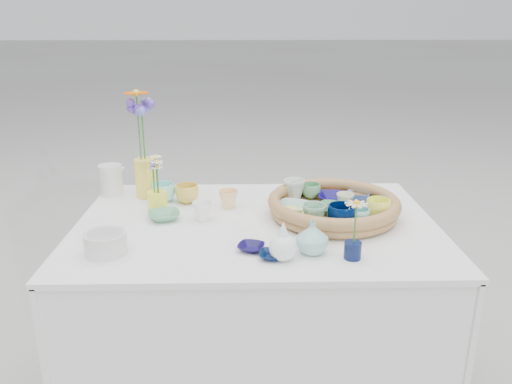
{
  "coord_description": "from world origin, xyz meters",
  "views": [
    {
      "loc": [
        -0.03,
        -1.63,
        1.44
      ],
      "look_at": [
        0.0,
        0.02,
        0.87
      ],
      "focal_mm": 35.0,
      "sensor_mm": 36.0,
      "label": 1
    }
  ],
  "objects": [
    {
      "name": "wicker_tray",
      "position": [
        0.28,
        0.05,
        0.8
      ],
      "size": [
        0.47,
        0.47,
        0.08
      ],
      "primitive_type": null,
      "color": "brown",
      "rests_on": "display_table"
    },
    {
      "name": "tray_ceramic_0",
      "position": [
        0.3,
        0.15,
        0.8
      ],
      "size": [
        0.14,
        0.14,
        0.03
      ],
      "primitive_type": "imported",
      "rotation": [
        0.0,
        0.0,
        -0.15
      ],
      "color": "#0E0657",
      "rests_on": "wicker_tray"
    },
    {
      "name": "tray_ceramic_1",
      "position": [
        0.38,
        0.08,
        0.8
      ],
      "size": [
        0.12,
        0.12,
        0.03
      ],
      "primitive_type": "imported",
      "rotation": [
        0.0,
        0.0,
        -0.01
      ],
      "color": "#0B1E46",
      "rests_on": "wicker_tray"
    },
    {
      "name": "tray_ceramic_2",
      "position": [
        0.42,
        -0.02,
        0.82
      ],
      "size": [
        0.12,
        0.12,
        0.07
      ],
      "primitive_type": "imported",
      "rotation": [
        0.0,
        0.0,
        -0.39
      ],
      "color": "#F8FF53",
      "rests_on": "wicker_tray"
    },
    {
      "name": "tray_ceramic_3",
      "position": [
        0.28,
        0.03,
        0.8
      ],
      "size": [
        0.16,
        0.16,
        0.03
      ],
      "primitive_type": "imported",
      "rotation": [
        0.0,
        0.0,
        -0.37
      ],
      "color": "#377048",
      "rests_on": "wicker_tray"
    },
    {
      "name": "tray_ceramic_4",
      "position": [
        0.19,
        -0.08,
        0.82
      ],
      "size": [
        0.09,
        0.09,
        0.08
      ],
      "primitive_type": "imported",
      "rotation": [
        0.0,
        0.0,
        0.09
      ],
      "color": "#78AD8D",
      "rests_on": "wicker_tray"
    },
    {
      "name": "tray_ceramic_5",
      "position": [
        0.14,
        0.05,
        0.8
      ],
      "size": [
        0.16,
        0.16,
        0.03
      ],
      "primitive_type": "imported",
      "rotation": [
        0.0,
        0.0,
        -0.41
      ],
      "color": "#91C0AC",
      "rests_on": "wicker_tray"
    },
    {
      "name": "tray_ceramic_6",
      "position": [
        0.15,
        0.19,
        0.82
      ],
      "size": [
        0.1,
        0.1,
        0.08
      ],
      "primitive_type": "imported",
      "rotation": [
        0.0,
        0.0,
        -0.23
      ],
      "color": "silver",
      "rests_on": "wicker_tray"
    },
    {
      "name": "tray_ceramic_7",
      "position": [
        0.33,
        0.08,
        0.81
      ],
      "size": [
        0.07,
        0.07,
        0.06
      ],
      "primitive_type": "imported",
      "rotation": [
        0.0,
        0.0,
        0.11
      ],
      "color": "beige",
      "rests_on": "wicker_tray"
    },
    {
      "name": "tray_ceramic_8",
      "position": [
        0.4,
        0.18,
        0.8
      ],
      "size": [
        0.1,
        0.1,
        0.03
      ],
      "primitive_type": "imported",
      "rotation": [
        0.0,
        0.0,
        -0.16
      ],
      "color": "#799BD5",
      "rests_on": "wicker_tray"
    },
    {
      "name": "tray_ceramic_9",
      "position": [
        0.28,
        -0.09,
        0.82
      ],
      "size": [
        0.1,
        0.1,
        0.08
      ],
      "primitive_type": "imported",
      "rotation": [
        0.0,
        0.0,
        0.06
      ],
      "color": "#00113F",
      "rests_on": "wicker_tray"
    },
    {
      "name": "tray_ceramic_10",
      "position": [
        0.11,
        -0.01,
        0.8
      ],
      "size": [
        0.14,
        0.14,
        0.03
      ],
      "primitive_type": "imported",
      "rotation": [
        0.0,
        0.0,
        0.33
      ],
      "color": "#EAE268",
      "rests_on": "wicker_tray"
    },
    {
      "name": "tray_ceramic_11",
      "position": [
        0.34,
        -0.08,
        0.81
      ],
      "size": [
        0.1,
        0.1,
        0.06
      ],
      "primitive_type": "imported",
      "rotation": [
        0.0,
        0.0,
        -0.34
      ],
      "color": "#86D7CB",
      "rests_on": "wicker_tray"
    },
    {
      "name": "tray_ceramic_12",
      "position": [
        0.22,
        0.2,
        0.81
      ],
      "size": [
        0.08,
        0.08,
        0.06
      ],
      "primitive_type": "imported",
      "rotation": [
        0.0,
        0.0,
        0.05
      ],
      "color": "#61A571",
      "rests_on": "wicker_tray"
    },
    {
      "name": "loose_ceramic_0",
      "position": [
        -0.26,
        0.21,
        0.8
      ],
      "size": [
        0.09,
        0.09,
        0.07
      ],
      "primitive_type": "imported",
      "rotation": [
        0.0,
        0.0,
        0.02
      ],
      "color": "gold",
      "rests_on": "display_table"
    },
    {
      "name": "loose_ceramic_1",
      "position": [
        -0.1,
        0.15,
        0.8
      ],
      "size": [
        0.07,
        0.07,
        0.07
      ],
      "primitive_type": "imported",
      "rotation": [
        0.0,
        0.0,
        0.02
      ],
      "color": "#FFCA84",
      "rests_on": "display_table"
    },
    {
      "name": "loose_ceramic_2",
      "position": [
        -0.33,
        0.03,
        0.78
      ],
      "size": [
        0.14,
        0.14,
        0.03
      ],
      "primitive_type": "imported",
      "rotation": [
        0.0,
        0.0,
        0.28
      ],
      "color": "#579A71",
      "rests_on": "display_table"
    },
    {
      "name": "loose_ceramic_3",
      "position": [
        -0.19,
        0.03,
        0.8
      ],
      "size": [
        0.09,
        0.09,
        0.07
      ],
      "primitive_type": "imported",
      "rotation": [
        0.0,
        0.0,
        -0.26
      ],
      "color": "white",
      "rests_on": "display_table"
    },
    {
      "name": "loose_ceramic_4",
      "position": [
        -0.02,
        -0.23,
        0.77
      ],
      "size": [
        0.1,
        0.1,
        0.02
      ],
      "primitive_type": "imported",
      "rotation": [
        0.0,
        0.0,
        -0.32
      ],
      "color": "#10093E",
      "rests_on": "display_table"
    },
    {
      "name": "loose_ceramic_5",
      "position": [
        -0.36,
        0.23,
        0.8
      ],
      "size": [
        0.11,
        0.11,
        0.07
      ],
      "primitive_type": "imported",
      "rotation": [
        0.0,
        0.0,
        -0.18
      ],
      "color": "#90E5DF",
      "rests_on": "display_table"
    },
    {
      "name": "loose_ceramic_6",
      "position": [
        0.04,
        -0.28,
        0.77
      ],
      "size": [
        0.09,
        0.09,
        0.02
      ],
      "primitive_type": "imported",
      "rotation": [
        0.0,
        0.0,
        -0.17
      ],
      "color": "#041538",
      "rests_on": "display_table"
    },
    {
      "name": "fluted_bowl",
      "position": [
        -0.46,
        -0.24,
        0.8
      ],
      "size": [
        0.15,
        0.15,
        0.07
      ],
      "primitive_type": null,
      "rotation": [
        0.0,
        0.0,
        0.24
      ],
      "color": "silver",
      "rests_on": "display_table"
    },
    {
      "name": "bud_vase_paleblue",
      "position": [
        0.07,
        -0.3,
        0.83
      ],
      "size": [
        0.1,
        0.1,
        0.13
      ],
      "primitive_type": null,
      "rotation": [
        0.0,
        0.0,
        0.28
      ],
      "color": "white",
      "rests_on": "display_table"
    },
    {
      "name": "bud_vase_seafoam",
      "position": [
        0.16,
        -0.25,
        0.82
      ],
      "size": [
        0.12,
        0.12,
        0.1
      ],
      "primitive_type": "imported",
      "rotation": [
        0.0,
        0.0,
        -0.25
      ],
      "color": "#8CBEB9",
      "rests_on": "display_table"
    },
    {
      "name": "bud_vase_cobalt",
      "position": [
        0.28,
        -0.29,
        0.79
      ],
      "size": [
        0.06,
        0.06,
        0.05
      ],
      "primitive_type": "cylinder",
      "rotation": [
        0.0,
        0.0,
        0.09
      ],
      "color": "#09133B",
      "rests_on": "display_table"
    },
    {
      "name": "single_daisy",
      "position": [
        0.28,
        -0.29,
        0.88
      ],
      "size": [
        0.09,
        0.09,
        0.14
      ],
      "primitive_type": null,
      "rotation": [
        0.0,
        0.0,
        0.11
      ],
      "color": "silver",
      "rests_on": "bud_vase_cobalt"
    },
    {
      "name": "tall_vase_yellow",
      "position": [
        -0.43,
        0.28,
        0.84
      ],
      "size": [
        0.11,
        0.11,
        0.16
      ],
      "primitive_type": "cylinder",
      "rotation": [
        0.0,
        0.0,
        0.35
      ],
      "color": "#FFDF4B",
      "rests_on": "display_table"
    },
    {
      "name": "gerbera",
      "position": [
        -0.45,
        0.28,
        1.05
      ],
      "size": [
        0.13,
        0.13,
        0.28
      ],
      "primitive_type": null,
      "rotation": [
        0.0,
        0.0,
        -0.24
      ],
      "color": "#FB5D00",
      "rests_on": "tall_vase_yellow"
    },
    {
      "name": "hydrangea",
      "position": [
        -0.43,
        0.29,
        1.02
      ],
      "size": [
        0.1,
        0.1,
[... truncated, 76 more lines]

